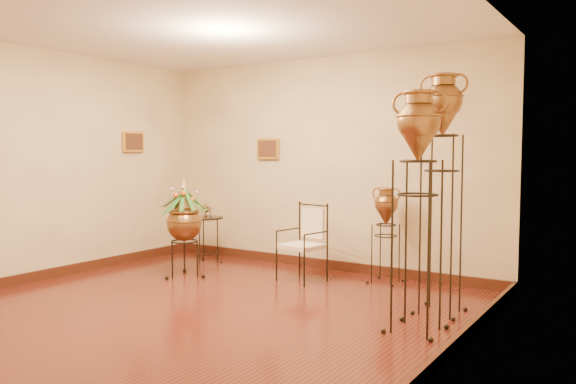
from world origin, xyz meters
The scene contains 8 objects.
ground centered at (0.00, 0.00, 0.00)m, with size 5.00×5.00×0.00m, color maroon.
room_shell centered at (-0.01, 0.01, 1.73)m, with size 5.02×5.02×2.81m.
amphora_tall centered at (2.03, 1.25, 1.18)m, with size 0.56×0.56×2.31m.
amphora_mid centered at (2.04, 0.59, 1.06)m, with size 0.60×0.60×2.09m.
amphora_short centered at (1.08, 2.15, 0.58)m, with size 0.42×0.42×1.16m.
planter_urn centered at (-1.16, 1.09, 0.72)m, with size 0.76×0.76×1.29m.
armchair centered at (0.20, 1.68, 0.46)m, with size 0.60×0.57×0.92m.
side_table centered at (-1.52, 1.92, 0.34)m, with size 0.54×0.54×0.82m.
Camera 1 is at (3.72, -4.00, 1.54)m, focal length 35.00 mm.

